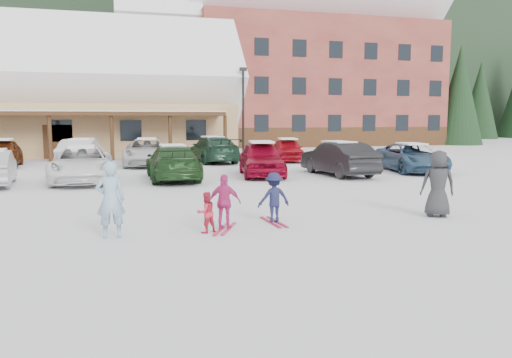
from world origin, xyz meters
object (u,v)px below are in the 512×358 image
object	(u,v)px
alpine_hotel	(292,60)
parked_car_3	(173,163)
toddler_red	(206,212)
adult_skier	(111,200)
parked_car_8	(2,153)
day_lodge	(35,100)
parked_car_6	(411,158)
child_magenta	(225,202)
child_navy	(274,198)
bystander_dark	(438,184)
parked_car_10	(147,152)
parked_car_12	(288,150)
parked_car_2	(82,164)
parked_car_9	(82,153)
lamp_post	(243,106)
parked_car_11	(213,150)
parked_car_4	(261,159)
parked_car_5	(339,159)

from	to	relation	value
alpine_hotel	parked_car_3	world-z (taller)	alpine_hotel
toddler_red	parked_car_3	world-z (taller)	parked_car_3
adult_skier	parked_car_8	world-z (taller)	adult_skier
day_lodge	alpine_hotel	distance (m)	25.78
parked_car_6	day_lodge	bearing A→B (deg)	145.49
alpine_hotel	child_magenta	xyz separation A→B (m)	(-15.10, -38.34, -7.98)
child_navy	parked_car_6	world-z (taller)	parked_car_6
day_lodge	bystander_dark	distance (m)	31.65
alpine_hotel	bystander_dark	bearing A→B (deg)	-103.74
adult_skier	child_navy	world-z (taller)	adult_skier
alpine_hotel	parked_car_3	distance (m)	33.19
parked_car_10	parked_car_12	world-z (taller)	parked_car_10
alpine_hotel	toddler_red	size ratio (longest dim) A/B	33.52
child_navy	child_magenta	size ratio (longest dim) A/B	0.97
parked_car_6	parked_car_2	bearing A→B (deg)	-171.77
parked_car_2	bystander_dark	bearing A→B (deg)	-48.63
child_navy	parked_car_8	size ratio (longest dim) A/B	0.29
parked_car_2	parked_car_9	distance (m)	6.47
parked_car_8	parked_car_2	bearing A→B (deg)	-63.79
parked_car_3	parked_car_10	xyz separation A→B (m)	(-0.69, 7.02, 0.01)
parked_car_10	lamp_post	bearing A→B (deg)	46.86
parked_car_2	parked_car_11	bearing A→B (deg)	46.85
parked_car_2	parked_car_10	size ratio (longest dim) A/B	0.98
child_magenta	parked_car_8	distance (m)	19.91
parked_car_2	parked_car_11	distance (m)	10.35
adult_skier	parked_car_6	bearing A→B (deg)	-144.72
child_magenta	parked_car_8	bearing A→B (deg)	-40.30
parked_car_3	lamp_post	bearing A→B (deg)	-115.12
toddler_red	parked_car_12	distance (m)	19.58
child_navy	parked_car_9	world-z (taller)	parked_car_9
child_navy	child_magenta	bearing A→B (deg)	14.76
child_navy	parked_car_3	xyz separation A→B (m)	(-1.51, 9.52, 0.11)
parked_car_3	parked_car_8	xyz separation A→B (m)	(-8.24, 8.09, 0.01)
adult_skier	bystander_dark	world-z (taller)	bystander_dark
child_navy	parked_car_10	size ratio (longest dim) A/B	0.23
child_navy	parked_car_10	bearing A→B (deg)	-85.60
adult_skier	parked_car_9	xyz separation A→B (m)	(-1.71, 16.84, -0.08)
parked_car_6	parked_car_8	xyz separation A→B (m)	(-19.86, 7.77, 0.06)
child_navy	bystander_dark	bearing A→B (deg)	171.73
day_lodge	parked_car_8	size ratio (longest dim) A/B	6.61
toddler_red	parked_car_2	size ratio (longest dim) A/B	0.18
bystander_dark	parked_car_9	bearing A→B (deg)	-36.76
parked_car_3	parked_car_6	distance (m)	11.63
lamp_post	parked_car_4	bearing A→B (deg)	-100.31
day_lodge	parked_car_8	xyz separation A→B (m)	(-0.24, -10.26, -3.19)
parked_car_6	parked_car_9	world-z (taller)	parked_car_9
parked_car_10	day_lodge	bearing A→B (deg)	126.90
parked_car_5	parked_car_10	world-z (taller)	parked_car_5
toddler_red	bystander_dark	size ratio (longest dim) A/B	0.53
child_magenta	parked_car_11	xyz separation A→B (m)	(3.00, 18.00, 0.11)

